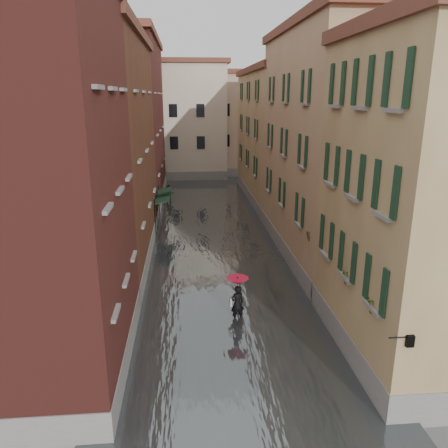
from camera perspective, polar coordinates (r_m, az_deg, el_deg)
name	(u,v)px	position (r m, az deg, el deg)	size (l,w,h in m)	color
ground	(232,332)	(18.97, 1.02, -13.88)	(120.00, 120.00, 0.00)	#515254
floodwater	(212,235)	(30.83, -1.51, -1.48)	(10.00, 60.00, 0.20)	#484E4F
building_left_near	(24,195)	(15.52, -24.68, 3.51)	(6.00, 8.00, 13.00)	maroon
building_left_mid	(93,157)	(26.04, -16.78, 8.40)	(6.00, 14.00, 12.50)	brown
building_left_far	(126,126)	(40.71, -12.72, 12.41)	(6.00, 16.00, 14.00)	maroon
building_right_near	(434,208)	(17.19, 25.79, 1.92)	(6.00, 8.00, 11.50)	#92734B
building_right_mid	(334,150)	(26.94, 14.18, 9.38)	(6.00, 14.00, 13.00)	tan
building_right_far	(280,139)	(41.41, 7.34, 10.99)	(6.00, 16.00, 11.50)	#92734B
building_end_cream	(174,122)	(54.39, -6.50, 13.08)	(12.00, 9.00, 13.00)	beige
building_end_pink	(246,125)	(56.93, 2.89, 12.80)	(10.00, 9.00, 12.00)	tan
awning_near	(162,199)	(31.52, -8.05, 3.23)	(1.09, 2.96, 2.80)	black
awning_far	(164,194)	(33.22, -7.90, 3.92)	(1.09, 3.33, 2.80)	black
wall_lantern	(409,340)	(13.64, 22.96, -13.77)	(0.71, 0.22, 0.35)	black
window_planters	(342,260)	(17.42, 15.10, -4.53)	(0.59, 8.07, 0.84)	brown
pedestrian_main	(237,295)	(19.18, 1.75, -9.23)	(0.99, 0.99, 2.06)	black
pedestrian_far	(170,194)	(40.72, -7.12, 3.91)	(0.82, 0.64, 1.69)	black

